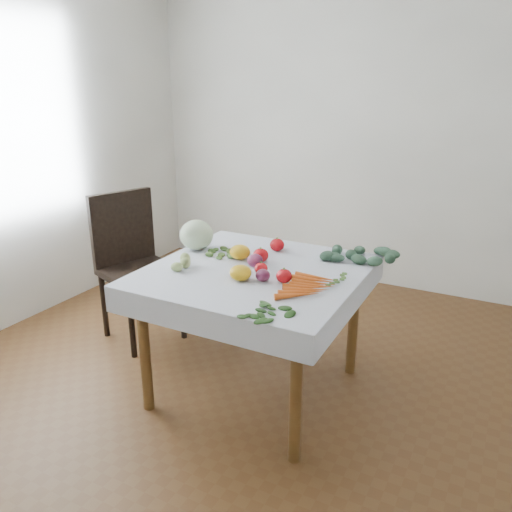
{
  "coord_description": "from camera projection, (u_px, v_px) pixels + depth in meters",
  "views": [
    {
      "loc": [
        1.18,
        -2.25,
        1.71
      ],
      "look_at": [
        -0.01,
        0.03,
        0.82
      ],
      "focal_mm": 35.0,
      "sensor_mm": 36.0,
      "label": 1
    }
  ],
  "objects": [
    {
      "name": "tomato_c",
      "position": [
        261.0,
        268.0,
        2.64
      ],
      "size": [
        0.08,
        0.08,
        0.06
      ],
      "primitive_type": "ellipsoid",
      "rotation": [
        0.0,
        0.0,
        -0.07
      ],
      "color": "red",
      "rests_on": "tablecloth"
    },
    {
      "name": "tomatillo_cluster",
      "position": [
        185.0,
        265.0,
        2.71
      ],
      "size": [
        0.1,
        0.14,
        0.05
      ],
      "color": "#A9C16F",
      "rests_on": "tablecloth"
    },
    {
      "name": "kale_bunch",
      "position": [
        361.0,
        255.0,
        2.87
      ],
      "size": [
        0.33,
        0.3,
        0.05
      ],
      "color": "#31503A",
      "rests_on": "tablecloth"
    },
    {
      "name": "heirloom_front",
      "position": [
        241.0,
        273.0,
        2.55
      ],
      "size": [
        0.14,
        0.14,
        0.08
      ],
      "primitive_type": "ellipsoid",
      "rotation": [
        0.0,
        0.0,
        0.32
      ],
      "color": "yellow",
      "rests_on": "tablecloth"
    },
    {
      "name": "table",
      "position": [
        255.0,
        287.0,
        2.75
      ],
      "size": [
        1.0,
        1.0,
        0.75
      ],
      "color": "brown",
      "rests_on": "ground"
    },
    {
      "name": "tomato_d",
      "position": [
        284.0,
        276.0,
        2.52
      ],
      "size": [
        0.09,
        0.09,
        0.07
      ],
      "primitive_type": "ellipsoid",
      "rotation": [
        0.0,
        0.0,
        0.06
      ],
      "color": "red",
      "rests_on": "tablecloth"
    },
    {
      "name": "tablecloth",
      "position": [
        255.0,
        270.0,
        2.72
      ],
      "size": [
        1.12,
        1.12,
        0.01
      ],
      "primitive_type": "cube",
      "color": "white",
      "rests_on": "table"
    },
    {
      "name": "onion_b",
      "position": [
        255.0,
        261.0,
        2.74
      ],
      "size": [
        0.11,
        0.11,
        0.07
      ],
      "primitive_type": "ellipsoid",
      "rotation": [
        0.0,
        0.0,
        0.38
      ],
      "color": "#521734",
      "rests_on": "tablecloth"
    },
    {
      "name": "chair",
      "position": [
        133.0,
        256.0,
        3.45
      ],
      "size": [
        0.59,
        0.59,
        1.02
      ],
      "color": "black",
      "rests_on": "ground"
    },
    {
      "name": "tomato_a",
      "position": [
        277.0,
        245.0,
        3.0
      ],
      "size": [
        0.1,
        0.1,
        0.08
      ],
      "primitive_type": "ellipsoid",
      "rotation": [
        0.0,
        0.0,
        0.18
      ],
      "color": "red",
      "rests_on": "tablecloth"
    },
    {
      "name": "onion_a",
      "position": [
        263.0,
        275.0,
        2.54
      ],
      "size": [
        0.09,
        0.09,
        0.06
      ],
      "primitive_type": "ellipsoid",
      "rotation": [
        0.0,
        0.0,
        0.3
      ],
      "color": "#521734",
      "rests_on": "tablecloth"
    },
    {
      "name": "heirloom_back",
      "position": [
        240.0,
        252.0,
        2.86
      ],
      "size": [
        0.12,
        0.12,
        0.08
      ],
      "primitive_type": "ellipsoid",
      "rotation": [
        0.0,
        0.0,
        -0.02
      ],
      "color": "yellow",
      "rests_on": "tablecloth"
    },
    {
      "name": "tomato_b",
      "position": [
        261.0,
        255.0,
        2.82
      ],
      "size": [
        0.1,
        0.1,
        0.08
      ],
      "primitive_type": "ellipsoid",
      "rotation": [
        0.0,
        0.0,
        -0.18
      ],
      "color": "red",
      "rests_on": "tablecloth"
    },
    {
      "name": "back_wall",
      "position": [
        366.0,
        129.0,
        4.2
      ],
      "size": [
        4.0,
        0.04,
        2.7
      ],
      "primitive_type": "cube",
      "color": "white",
      "rests_on": "ground"
    },
    {
      "name": "dill_bunch",
      "position": [
        221.0,
        253.0,
        2.94
      ],
      "size": [
        0.2,
        0.14,
        0.02
      ],
      "color": "#5D843C",
      "rests_on": "tablecloth"
    },
    {
      "name": "basil_bunch",
      "position": [
        272.0,
        314.0,
        2.17
      ],
      "size": [
        0.25,
        0.18,
        0.01
      ],
      "color": "#204716",
      "rests_on": "tablecloth"
    },
    {
      "name": "carrot_bunch",
      "position": [
        309.0,
        286.0,
        2.44
      ],
      "size": [
        0.23,
        0.36,
        0.03
      ],
      "color": "#CA5A16",
      "rests_on": "tablecloth"
    },
    {
      "name": "ground",
      "position": [
        256.0,
        388.0,
        2.96
      ],
      "size": [
        4.0,
        4.0,
        0.0
      ],
      "primitive_type": "plane",
      "color": "brown"
    },
    {
      "name": "cabbage",
      "position": [
        197.0,
        235.0,
        3.02
      ],
      "size": [
        0.26,
        0.26,
        0.18
      ],
      "primitive_type": "ellipsoid",
      "rotation": [
        0.0,
        0.0,
        0.35
      ],
      "color": "beige",
      "rests_on": "tablecloth"
    }
  ]
}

